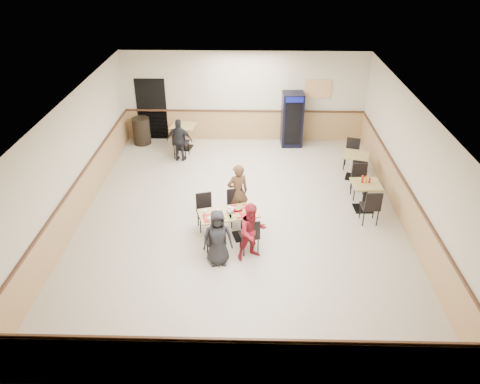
{
  "coord_description": "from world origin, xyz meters",
  "views": [
    {
      "loc": [
        0.23,
        -9.92,
        6.4
      ],
      "look_at": [
        -0.0,
        -0.5,
        1.03
      ],
      "focal_mm": 35.0,
      "sensor_mm": 36.0,
      "label": 1
    }
  ],
  "objects_px": {
    "diner_woman_right": "(252,232)",
    "lone_diner": "(180,140)",
    "main_table": "(229,222)",
    "diner_woman_left": "(218,238)",
    "side_table_near": "(365,192)",
    "diner_man_opposite": "(238,192)",
    "pepsi_cooler": "(292,119)",
    "back_table": "(184,133)",
    "trash_bin": "(142,131)",
    "side_table_far": "(355,162)"
  },
  "relations": [
    {
      "from": "main_table",
      "to": "pepsi_cooler",
      "type": "height_order",
      "value": "pepsi_cooler"
    },
    {
      "from": "pepsi_cooler",
      "to": "trash_bin",
      "type": "bearing_deg",
      "value": 178.25
    },
    {
      "from": "diner_woman_right",
      "to": "lone_diner",
      "type": "distance_m",
      "value": 5.38
    },
    {
      "from": "diner_woman_right",
      "to": "diner_man_opposite",
      "type": "bearing_deg",
      "value": 77.99
    },
    {
      "from": "diner_woman_right",
      "to": "side_table_near",
      "type": "distance_m",
      "value": 3.56
    },
    {
      "from": "back_table",
      "to": "diner_man_opposite",
      "type": "bearing_deg",
      "value": -65.9
    },
    {
      "from": "side_table_far",
      "to": "pepsi_cooler",
      "type": "xyz_separation_m",
      "value": [
        -1.66,
        2.36,
        0.4
      ]
    },
    {
      "from": "main_table",
      "to": "back_table",
      "type": "relative_size",
      "value": 1.69
    },
    {
      "from": "side_table_near",
      "to": "side_table_far",
      "type": "bearing_deg",
      "value": 87.32
    },
    {
      "from": "main_table",
      "to": "side_table_far",
      "type": "relative_size",
      "value": 1.68
    },
    {
      "from": "diner_woman_left",
      "to": "diner_man_opposite",
      "type": "bearing_deg",
      "value": 70.74
    },
    {
      "from": "diner_woman_left",
      "to": "back_table",
      "type": "height_order",
      "value": "diner_woman_left"
    },
    {
      "from": "diner_woman_left",
      "to": "pepsi_cooler",
      "type": "height_order",
      "value": "pepsi_cooler"
    },
    {
      "from": "pepsi_cooler",
      "to": "lone_diner",
      "type": "bearing_deg",
      "value": -161.93
    },
    {
      "from": "diner_man_opposite",
      "to": "side_table_near",
      "type": "height_order",
      "value": "diner_man_opposite"
    },
    {
      "from": "diner_woman_right",
      "to": "side_table_near",
      "type": "bearing_deg",
      "value": 11.26
    },
    {
      "from": "side_table_far",
      "to": "main_table",
      "type": "bearing_deg",
      "value": -138.03
    },
    {
      "from": "diner_man_opposite",
      "to": "lone_diner",
      "type": "relative_size",
      "value": 1.11
    },
    {
      "from": "main_table",
      "to": "trash_bin",
      "type": "bearing_deg",
      "value": 103.92
    },
    {
      "from": "pepsi_cooler",
      "to": "back_table",
      "type": "bearing_deg",
      "value": -175.9
    },
    {
      "from": "side_table_far",
      "to": "back_table",
      "type": "distance_m",
      "value": 5.56
    },
    {
      "from": "main_table",
      "to": "diner_man_opposite",
      "type": "bearing_deg",
      "value": 62.1
    },
    {
      "from": "diner_woman_right",
      "to": "trash_bin",
      "type": "distance_m",
      "value": 7.19
    },
    {
      "from": "side_table_near",
      "to": "back_table",
      "type": "xyz_separation_m",
      "value": [
        -5.12,
        3.71,
        0.04
      ]
    },
    {
      "from": "diner_woman_right",
      "to": "diner_man_opposite",
      "type": "relative_size",
      "value": 0.9
    },
    {
      "from": "pepsi_cooler",
      "to": "side_table_far",
      "type": "bearing_deg",
      "value": -57.07
    },
    {
      "from": "main_table",
      "to": "diner_woman_right",
      "type": "bearing_deg",
      "value": -67.62
    },
    {
      "from": "diner_woman_left",
      "to": "side_table_far",
      "type": "height_order",
      "value": "diner_woman_left"
    },
    {
      "from": "main_table",
      "to": "diner_woman_left",
      "type": "bearing_deg",
      "value": -117.9
    },
    {
      "from": "side_table_near",
      "to": "side_table_far",
      "type": "relative_size",
      "value": 0.87
    },
    {
      "from": "main_table",
      "to": "side_table_near",
      "type": "bearing_deg",
      "value": 6.18
    },
    {
      "from": "trash_bin",
      "to": "pepsi_cooler",
      "type": "bearing_deg",
      "value": 0.49
    },
    {
      "from": "main_table",
      "to": "diner_woman_left",
      "type": "distance_m",
      "value": 0.93
    },
    {
      "from": "diner_woman_right",
      "to": "lone_diner",
      "type": "bearing_deg",
      "value": 89.92
    },
    {
      "from": "diner_woman_right",
      "to": "pepsi_cooler",
      "type": "xyz_separation_m",
      "value": [
        1.29,
        6.19,
        0.22
      ]
    },
    {
      "from": "main_table",
      "to": "pepsi_cooler",
      "type": "xyz_separation_m",
      "value": [
        1.84,
        5.51,
        0.42
      ]
    },
    {
      "from": "diner_man_opposite",
      "to": "pepsi_cooler",
      "type": "bearing_deg",
      "value": -130.65
    },
    {
      "from": "main_table",
      "to": "side_table_near",
      "type": "relative_size",
      "value": 1.95
    },
    {
      "from": "lone_diner",
      "to": "side_table_near",
      "type": "relative_size",
      "value": 1.79
    },
    {
      "from": "main_table",
      "to": "diner_woman_right",
      "type": "xyz_separation_m",
      "value": [
        0.55,
        -0.69,
        0.2
      ]
    },
    {
      "from": "lone_diner",
      "to": "diner_man_opposite",
      "type": "bearing_deg",
      "value": 125.39
    },
    {
      "from": "trash_bin",
      "to": "back_table",
      "type": "bearing_deg",
      "value": -13.47
    },
    {
      "from": "diner_woman_left",
      "to": "back_table",
      "type": "relative_size",
      "value": 1.5
    },
    {
      "from": "lone_diner",
      "to": "side_table_far",
      "type": "height_order",
      "value": "lone_diner"
    },
    {
      "from": "diner_man_opposite",
      "to": "lone_diner",
      "type": "bearing_deg",
      "value": -81.22
    },
    {
      "from": "diner_woman_left",
      "to": "diner_woman_right",
      "type": "distance_m",
      "value": 0.76
    },
    {
      "from": "main_table",
      "to": "trash_bin",
      "type": "height_order",
      "value": "trash_bin"
    },
    {
      "from": "side_table_far",
      "to": "lone_diner",
      "type": "bearing_deg",
      "value": 168.58
    },
    {
      "from": "lone_diner",
      "to": "back_table",
      "type": "height_order",
      "value": "lone_diner"
    },
    {
      "from": "back_table",
      "to": "diner_woman_right",
      "type": "bearing_deg",
      "value": -68.85
    }
  ]
}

